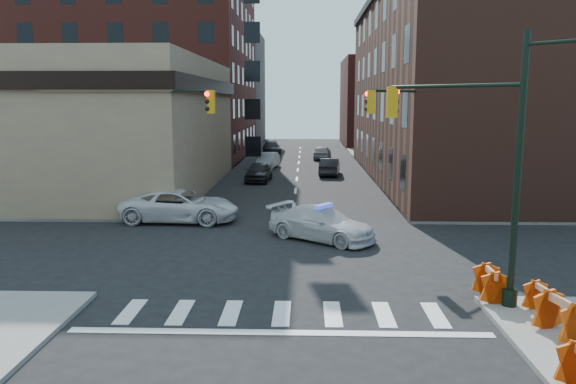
# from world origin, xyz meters

# --- Properties ---
(ground) EXTENTS (140.00, 140.00, 0.00)m
(ground) POSITION_xyz_m (0.00, 0.00, 0.00)
(ground) COLOR black
(ground) RESTS_ON ground
(sidewalk_nw) EXTENTS (34.00, 54.50, 0.15)m
(sidewalk_nw) POSITION_xyz_m (-23.00, 32.75, 0.07)
(sidewalk_nw) COLOR gray
(sidewalk_nw) RESTS_ON ground
(sidewalk_ne) EXTENTS (34.00, 54.50, 0.15)m
(sidewalk_ne) POSITION_xyz_m (23.00, 32.75, 0.07)
(sidewalk_ne) COLOR gray
(sidewalk_ne) RESTS_ON ground
(bank_building) EXTENTS (22.00, 22.00, 9.00)m
(bank_building) POSITION_xyz_m (-17.00, 16.50, 4.50)
(bank_building) COLOR #91805F
(bank_building) RESTS_ON ground
(apartment_block) EXTENTS (25.00, 25.00, 24.00)m
(apartment_block) POSITION_xyz_m (-18.50, 40.00, 12.00)
(apartment_block) COLOR #5A221C
(apartment_block) RESTS_ON ground
(commercial_row_ne) EXTENTS (14.00, 34.00, 14.00)m
(commercial_row_ne) POSITION_xyz_m (13.00, 22.50, 7.00)
(commercial_row_ne) COLOR #4F2A1F
(commercial_row_ne) RESTS_ON ground
(filler_nw) EXTENTS (20.00, 18.00, 16.00)m
(filler_nw) POSITION_xyz_m (-16.00, 62.00, 8.00)
(filler_nw) COLOR brown
(filler_nw) RESTS_ON ground
(filler_ne) EXTENTS (16.00, 16.00, 12.00)m
(filler_ne) POSITION_xyz_m (14.00, 58.00, 6.00)
(filler_ne) COLOR #5A221C
(filler_ne) RESTS_ON ground
(signal_pole_se) EXTENTS (5.40, 5.27, 8.00)m
(signal_pole_se) POSITION_xyz_m (6.04, -5.52, 4.61)
(signal_pole_se) COLOR black
(signal_pole_se) RESTS_ON sidewalk_se
(signal_pole_nw) EXTENTS (3.58, 3.67, 8.00)m
(signal_pole_nw) POSITION_xyz_m (-5.85, 5.34, 4.34)
(signal_pole_nw) COLOR black
(signal_pole_nw) RESTS_ON sidewalk_nw
(signal_pole_ne) EXTENTS (3.67, 3.58, 8.00)m
(signal_pole_ne) POSITION_xyz_m (5.84, 5.35, 4.34)
(signal_pole_ne) COLOR black
(signal_pole_ne) RESTS_ON sidewalk_ne
(tree_ne_near) EXTENTS (3.00, 3.00, 4.85)m
(tree_ne_near) POSITION_xyz_m (7.50, 26.00, 3.49)
(tree_ne_near) COLOR black
(tree_ne_near) RESTS_ON sidewalk_ne
(tree_ne_far) EXTENTS (3.00, 3.00, 4.85)m
(tree_ne_far) POSITION_xyz_m (7.50, 34.00, 3.49)
(tree_ne_far) COLOR black
(tree_ne_far) RESTS_ON sidewalk_ne
(police_car) EXTENTS (5.37, 4.65, 1.48)m
(police_car) POSITION_xyz_m (1.43, 2.16, 0.74)
(police_car) COLOR silver
(police_car) RESTS_ON ground
(pickup) EXTENTS (6.13, 3.09, 1.67)m
(pickup) POSITION_xyz_m (-5.80, 5.80, 0.83)
(pickup) COLOR silver
(pickup) RESTS_ON ground
(parked_car_wnear) EXTENTS (2.08, 4.49, 1.49)m
(parked_car_wnear) POSITION_xyz_m (-2.94, 20.59, 0.74)
(parked_car_wnear) COLOR black
(parked_car_wnear) RESTS_ON ground
(parked_car_wfar) EXTENTS (2.01, 4.51, 1.44)m
(parked_car_wfar) POSITION_xyz_m (-2.80, 29.25, 0.72)
(parked_car_wfar) COLOR gray
(parked_car_wfar) RESTS_ON ground
(parked_car_wdeep) EXTENTS (2.59, 5.09, 1.42)m
(parked_car_wdeep) POSITION_xyz_m (-3.32, 43.63, 0.71)
(parked_car_wdeep) COLOR black
(parked_car_wdeep) RESTS_ON ground
(parked_car_enear) EXTENTS (1.97, 4.49, 1.43)m
(parked_car_enear) POSITION_xyz_m (2.71, 24.34, 0.72)
(parked_car_enear) COLOR black
(parked_car_enear) RESTS_ON ground
(parked_car_efar) EXTENTS (2.19, 4.49, 1.48)m
(parked_car_efar) POSITION_xyz_m (2.50, 37.55, 0.74)
(parked_car_efar) COLOR #95969D
(parked_car_efar) RESTS_ON ground
(pedestrian_a) EXTENTS (0.86, 0.85, 2.00)m
(pedestrian_a) POSITION_xyz_m (-6.50, 6.00, 1.15)
(pedestrian_a) COLOR black
(pedestrian_a) RESTS_ON sidewalk_nw
(pedestrian_b) EXTENTS (1.07, 0.96, 1.83)m
(pedestrian_b) POSITION_xyz_m (-11.02, 6.33, 1.07)
(pedestrian_b) COLOR black
(pedestrian_b) RESTS_ON sidewalk_nw
(pedestrian_c) EXTENTS (0.97, 0.57, 1.55)m
(pedestrian_c) POSITION_xyz_m (-10.34, 8.18, 0.93)
(pedestrian_c) COLOR #1E262D
(pedestrian_c) RESTS_ON sidewalk_nw
(barrel_road) EXTENTS (0.78, 0.78, 1.08)m
(barrel_road) POSITION_xyz_m (0.48, 3.20, 0.54)
(barrel_road) COLOR red
(barrel_road) RESTS_ON ground
(barrel_bank) EXTENTS (0.64, 0.64, 1.02)m
(barrel_bank) POSITION_xyz_m (-4.36, 5.60, 0.51)
(barrel_bank) COLOR #D7610A
(barrel_bank) RESTS_ON ground
(barricade_se_a) EXTENTS (0.67, 1.28, 0.95)m
(barricade_se_a) POSITION_xyz_m (6.40, -5.70, 0.62)
(barricade_se_a) COLOR #ED4E0B
(barricade_se_a) RESTS_ON sidewalk_se
(barricade_se_b) EXTENTS (0.67, 1.17, 0.84)m
(barricade_se_b) POSITION_xyz_m (7.46, -7.00, 0.57)
(barricade_se_b) COLOR orange
(barricade_se_b) RESTS_ON sidewalk_se
(barricade_se_c) EXTENTS (1.01, 1.50, 1.02)m
(barricade_se_c) POSITION_xyz_m (7.32, -8.50, 0.66)
(barricade_se_c) COLOR #BF2F08
(barricade_se_c) RESTS_ON sidewalk_se
(barricade_nw_a) EXTENTS (1.27, 0.85, 0.88)m
(barricade_nw_a) POSITION_xyz_m (-7.96, 5.70, 0.59)
(barricade_nw_a) COLOR #C34509
(barricade_nw_a) RESTS_ON sidewalk_nw
(barricade_nw_b) EXTENTS (1.13, 0.64, 0.82)m
(barricade_nw_b) POSITION_xyz_m (-10.13, 8.00, 0.56)
(barricade_nw_b) COLOR #C94709
(barricade_nw_b) RESTS_ON sidewalk_nw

